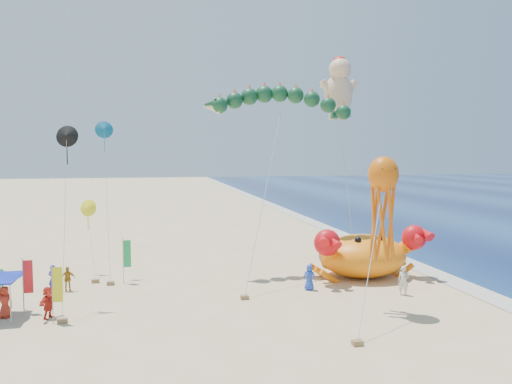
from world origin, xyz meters
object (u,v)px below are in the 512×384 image
dragon_kite (279,106)px  octopus_kite (383,200)px  crab_inflatable (363,254)px  cherub_kite (339,87)px

dragon_kite → octopus_kite: size_ratio=1.55×
crab_inflatable → dragon_kite: (-5.75, 2.70, 10.91)m
dragon_kite → crab_inflatable: bearing=-25.2°
crab_inflatable → dragon_kite: bearing=154.8°
crab_inflatable → octopus_kite: bearing=-107.1°
cherub_kite → octopus_kite: cherub_kite is taller
cherub_kite → octopus_kite: 14.74m
cherub_kite → octopus_kite: (-2.11, -12.21, -7.98)m
crab_inflatable → octopus_kite: 9.37m
dragon_kite → cherub_kite: 6.03m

